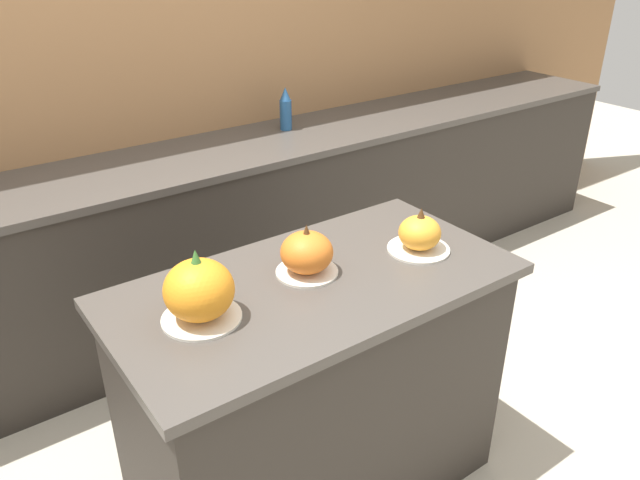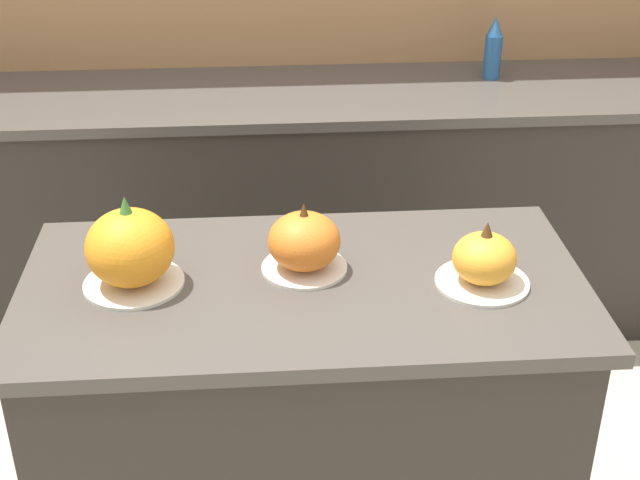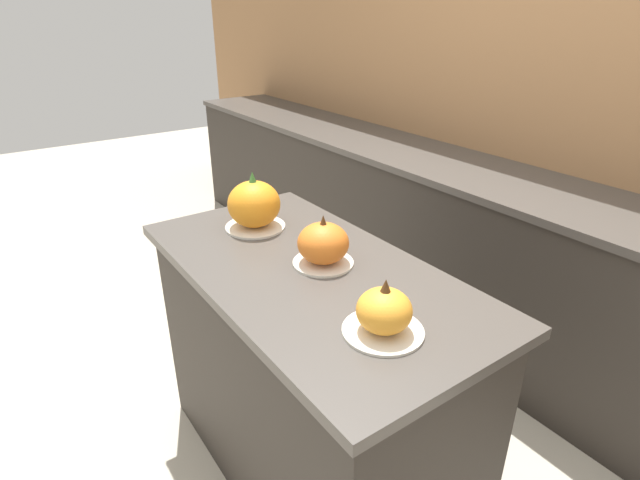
# 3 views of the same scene
# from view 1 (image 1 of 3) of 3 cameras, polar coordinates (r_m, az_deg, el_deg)

# --- Properties ---
(wall_back) EXTENTS (8.00, 0.06, 2.50)m
(wall_back) POSITION_cam_1_polar(r_m,az_deg,el_deg) (3.14, -17.71, 14.09)
(wall_back) COLOR #9E7047
(wall_back) RESTS_ON ground_plane
(kitchen_island) EXTENTS (1.28, 0.66, 0.90)m
(kitchen_island) POSITION_cam_1_polar(r_m,az_deg,el_deg) (2.20, -0.40, -13.74)
(kitchen_island) COLOR #2D2823
(kitchen_island) RESTS_ON ground_plane
(back_counter) EXTENTS (6.00, 0.60, 0.92)m
(back_counter) POSITION_cam_1_polar(r_m,az_deg,el_deg) (3.11, -13.65, -1.13)
(back_counter) COLOR #2D2823
(back_counter) RESTS_ON ground_plane
(pumpkin_cake_left) EXTENTS (0.23, 0.23, 0.22)m
(pumpkin_cake_left) POSITION_cam_1_polar(r_m,az_deg,el_deg) (1.74, -10.99, -4.64)
(pumpkin_cake_left) COLOR silver
(pumpkin_cake_left) RESTS_ON kitchen_island
(pumpkin_cake_center) EXTENTS (0.20, 0.20, 0.17)m
(pumpkin_cake_center) POSITION_cam_1_polar(r_m,az_deg,el_deg) (1.94, -1.22, -1.26)
(pumpkin_cake_center) COLOR silver
(pumpkin_cake_center) RESTS_ON kitchen_island
(pumpkin_cake_right) EXTENTS (0.21, 0.21, 0.16)m
(pumpkin_cake_right) POSITION_cam_1_polar(r_m,az_deg,el_deg) (2.11, 9.09, 0.48)
(pumpkin_cake_right) COLOR silver
(pumpkin_cake_right) RESTS_ON kitchen_island
(bottle_tall) EXTENTS (0.06, 0.06, 0.22)m
(bottle_tall) POSITION_cam_1_polar(r_m,az_deg,el_deg) (3.30, -3.16, 11.83)
(bottle_tall) COLOR #235184
(bottle_tall) RESTS_ON back_counter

